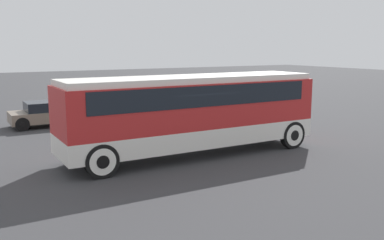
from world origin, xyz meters
name	(u,v)px	position (x,y,z in m)	size (l,w,h in m)	color
ground_plane	(192,155)	(0.00, 0.00, 0.00)	(120.00, 120.00, 0.00)	#38383A
tour_bus	(194,108)	(0.10, 0.00, 1.85)	(10.11, 2.54, 3.06)	silver
parked_car_near	(49,113)	(-3.45, 9.13, 0.67)	(4.02, 1.92, 1.31)	#7A6B5B
parked_car_mid	(127,115)	(-0.11, 6.42, 0.68)	(4.19, 1.97, 1.36)	#2D5638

